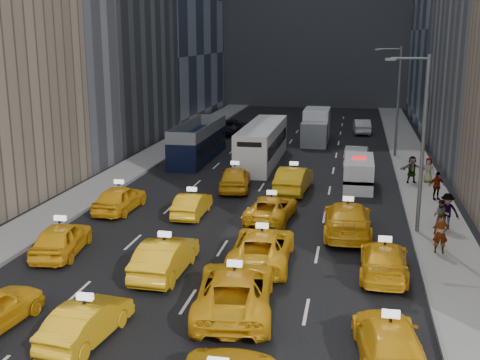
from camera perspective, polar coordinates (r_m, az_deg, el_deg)
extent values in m
plane|color=black|center=(21.75, -6.42, -13.58)|extent=(160.00, 160.00, 0.00)
cube|color=gray|center=(47.46, -9.61, 1.47)|extent=(3.00, 90.00, 0.15)
cube|color=gray|center=(44.74, 16.48, 0.36)|extent=(3.00, 90.00, 0.15)
cube|color=slate|center=(46.98, -7.96, 1.42)|extent=(0.15, 90.00, 0.18)
cube|color=slate|center=(44.62, 14.63, 0.46)|extent=(0.15, 90.00, 0.18)
cylinder|color=#595B60|center=(31.07, 16.95, 3.00)|extent=(0.20, 0.20, 9.00)
cylinder|color=#595B60|center=(30.53, 15.81, 11.04)|extent=(1.80, 0.12, 0.12)
cube|color=slate|center=(30.47, 14.09, 11.04)|extent=(0.50, 0.22, 0.12)
cylinder|color=#595B60|center=(50.81, 14.76, 7.07)|extent=(0.20, 0.20, 9.00)
cylinder|color=#595B60|center=(50.48, 14.02, 11.97)|extent=(1.80, 0.12, 0.12)
cube|color=slate|center=(50.45, 12.97, 11.97)|extent=(0.50, 0.22, 0.12)
imported|color=#FBB115|center=(21.04, -14.35, -12.88)|extent=(1.91, 4.22, 1.34)
imported|color=#FBB115|center=(22.32, -0.50, -10.41)|extent=(3.45, 6.21, 1.64)
imported|color=#FBB115|center=(19.77, 13.96, -14.60)|extent=(2.49, 4.97, 1.39)
imported|color=#FBB115|center=(28.99, -16.56, -5.35)|extent=(2.40, 4.71, 1.54)
imported|color=#FBB115|center=(25.77, -7.10, -7.23)|extent=(1.76, 4.78, 1.56)
imported|color=#FBB115|center=(26.74, 2.10, -6.37)|extent=(2.72, 5.62, 1.54)
imported|color=#FBB115|center=(26.18, 13.49, -7.36)|extent=(2.09, 4.89, 1.40)
imported|color=#FBB115|center=(35.14, -11.34, -1.73)|extent=(1.99, 4.59, 1.54)
imported|color=#FBB115|center=(33.74, -4.56, -2.32)|extent=(1.42, 4.04, 1.33)
imported|color=#FBB115|center=(32.93, 3.01, -2.69)|extent=(2.65, 5.01, 1.34)
imported|color=#FBB115|center=(30.94, 10.16, -3.65)|extent=(2.52, 5.84, 1.68)
imported|color=#FBB115|center=(39.19, -0.49, 0.18)|extent=(2.48, 4.90, 1.60)
imported|color=#FBB115|center=(38.84, 5.10, 0.06)|extent=(2.15, 5.20, 1.67)
cube|color=silver|center=(40.57, 11.17, 0.65)|extent=(2.22, 5.05, 1.97)
cylinder|color=black|center=(39.18, 9.97, -0.64)|extent=(0.28, 0.79, 0.79)
cylinder|color=black|center=(39.19, 12.29, -0.75)|extent=(0.28, 0.79, 0.79)
cylinder|color=black|center=(42.22, 10.07, 0.39)|extent=(0.28, 0.79, 0.79)
cylinder|color=black|center=(42.24, 12.21, 0.29)|extent=(0.28, 0.79, 0.79)
cube|color=navy|center=(40.60, 11.16, 0.47)|extent=(2.26, 5.05, 0.22)
cube|color=red|center=(40.35, 11.24, 2.12)|extent=(0.92, 0.38, 0.14)
cube|color=black|center=(48.94, -3.98, 3.68)|extent=(2.36, 10.23, 2.97)
cylinder|color=black|center=(45.43, -6.55, 1.64)|extent=(0.28, 1.10, 1.10)
cylinder|color=black|center=(44.87, -4.08, 1.55)|extent=(0.28, 1.10, 1.10)
cylinder|color=black|center=(53.37, -3.85, 3.49)|extent=(0.28, 1.10, 1.10)
cylinder|color=black|center=(52.89, -1.73, 3.42)|extent=(0.28, 1.10, 1.10)
cube|color=silver|center=(47.47, 2.13, 3.45)|extent=(2.64, 11.90, 3.06)
cylinder|color=black|center=(42.99, -0.35, 1.05)|extent=(0.28, 1.10, 1.10)
cylinder|color=black|center=(42.63, 2.51, 0.93)|extent=(0.28, 1.10, 1.10)
cylinder|color=black|center=(52.70, 1.80, 3.39)|extent=(0.28, 1.10, 1.10)
cylinder|color=black|center=(52.41, 4.14, 3.30)|extent=(0.28, 1.10, 1.10)
cube|color=silver|center=(56.93, 7.22, 5.07)|extent=(2.64, 6.87, 3.09)
cylinder|color=black|center=(54.71, 5.95, 3.70)|extent=(0.28, 1.10, 1.10)
cylinder|color=black|center=(54.58, 8.07, 3.61)|extent=(0.28, 1.10, 1.10)
cylinder|color=black|center=(59.59, 6.38, 4.50)|extent=(0.28, 1.10, 1.10)
cylinder|color=black|center=(59.47, 8.33, 4.42)|extent=(0.28, 1.10, 1.10)
imported|color=#9C9DA4|center=(47.39, 11.00, 2.28)|extent=(1.98, 4.92, 1.59)
imported|color=black|center=(61.40, -0.67, 5.06)|extent=(3.20, 5.80, 1.54)
imported|color=slate|center=(65.09, 6.84, 5.38)|extent=(2.16, 4.86, 1.38)
imported|color=black|center=(62.70, 2.93, 5.20)|extent=(2.29, 4.55, 1.49)
imported|color=#B6B8BF|center=(63.16, 11.46, 5.01)|extent=(1.93, 4.66, 1.50)
imported|color=gray|center=(29.01, 18.49, -4.85)|extent=(0.69, 0.47, 1.84)
imported|color=gray|center=(32.54, 18.56, -3.13)|extent=(0.83, 0.59, 1.56)
imported|color=gray|center=(32.63, 19.03, -2.82)|extent=(1.31, 0.83, 1.89)
imported|color=gray|center=(38.22, 18.15, -0.53)|extent=(1.11, 0.79, 1.72)
imported|color=gray|center=(42.62, 17.43, 0.91)|extent=(0.94, 0.75, 1.69)
imported|color=gray|center=(42.10, 15.99, 0.96)|extent=(1.76, 0.80, 1.83)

